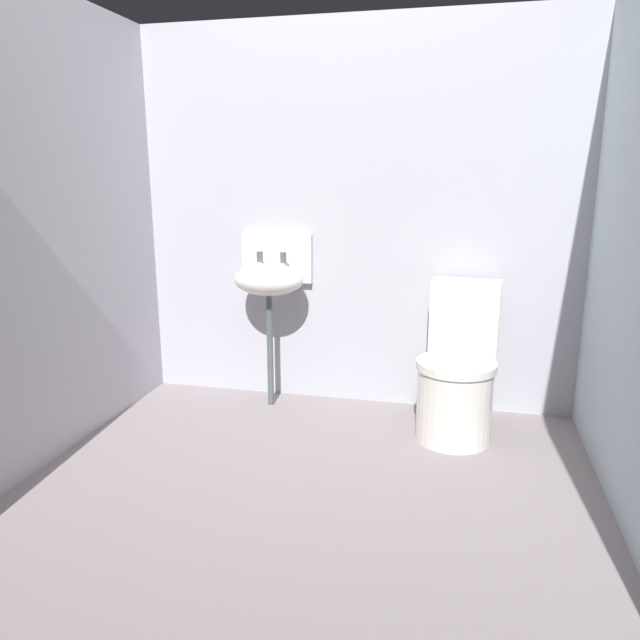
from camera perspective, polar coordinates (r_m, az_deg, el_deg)
ground_plane at (r=2.74m, az=-1.42°, el=-16.65°), size 2.91×2.69×0.08m
wall_back at (r=3.54m, az=3.40°, el=9.43°), size 2.91×0.10×2.16m
wall_left at (r=3.06m, az=-25.61°, el=7.44°), size 0.10×2.49×2.16m
toilet_near_wall at (r=3.24m, az=12.77°, el=-5.01°), size 0.44×0.63×0.78m
sink at (r=3.48m, az=-4.70°, el=3.94°), size 0.42×0.35×0.99m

